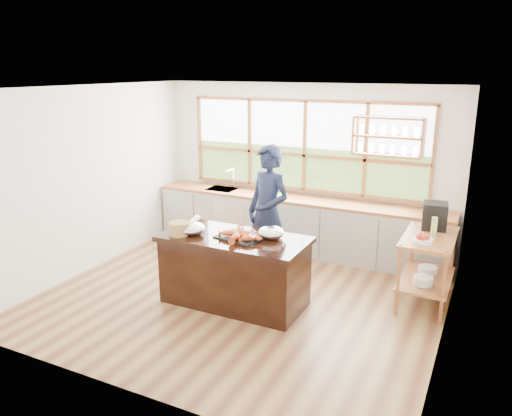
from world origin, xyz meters
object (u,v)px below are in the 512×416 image
Objects in this scene: island at (235,270)px; espresso_machine at (435,216)px; cook at (268,213)px; wicker_basket at (179,229)px.

espresso_machine is at bearing 33.35° from island.
espresso_machine is at bearing 32.46° from cook.
island is at bearing 20.28° from wicker_basket.
cook is at bearing 59.93° from wicker_basket.
espresso_machine is (2.19, 1.44, 0.62)m from island.
cook is at bearing 87.98° from island.
espresso_machine is (2.16, 0.50, 0.11)m from cook.
wicker_basket is at bearing -157.01° from espresso_machine.
cook is 7.47× the size of wicker_basket.
wicker_basket is (-0.65, -0.24, 0.53)m from island.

